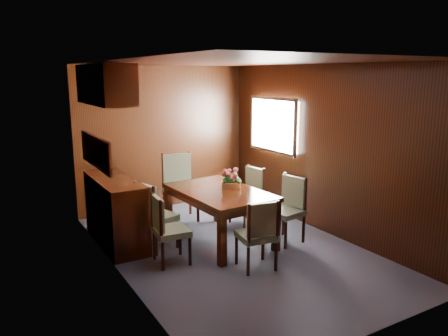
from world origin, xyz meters
TOP-DOWN VIEW (x-y plane):
  - ground at (0.00, 0.00)m, footprint 4.50×4.50m
  - room_shell at (-0.10, 0.33)m, footprint 3.06×4.52m
  - sideboard at (-1.25, 1.00)m, footprint 0.48×1.40m
  - dining_table at (-0.00, 0.36)m, footprint 1.05×1.59m
  - chair_left_near at (-0.92, 0.04)m, footprint 0.43×0.44m
  - chair_left_far at (-0.90, 0.53)m, footprint 0.52×0.54m
  - chair_right_near at (0.82, -0.11)m, footprint 0.48×0.49m
  - chair_right_far at (0.77, 0.78)m, footprint 0.44×0.45m
  - chair_head at (-0.07, -0.67)m, footprint 0.46×0.45m
  - chair_foot at (-0.06, 1.54)m, footprint 0.57×0.55m
  - flower_centerpiece at (0.22, 0.41)m, footprint 0.28×0.28m

SIDE VIEW (x-z plane):
  - ground at x=0.00m, z-range 0.00..0.00m
  - sideboard at x=-1.25m, z-range 0.00..0.90m
  - chair_left_near at x=-0.92m, z-range 0.05..0.91m
  - chair_head at x=-0.07m, z-range 0.05..0.91m
  - chair_right_far at x=0.77m, z-range 0.05..0.93m
  - chair_right_near at x=0.82m, z-range 0.05..0.96m
  - chair_left_far at x=-0.90m, z-range 0.05..0.97m
  - chair_foot at x=-0.06m, z-range 0.06..1.10m
  - dining_table at x=0.00m, z-range 0.26..0.98m
  - flower_centerpiece at x=0.22m, z-range 0.72..1.00m
  - room_shell at x=-0.10m, z-range 0.43..2.84m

